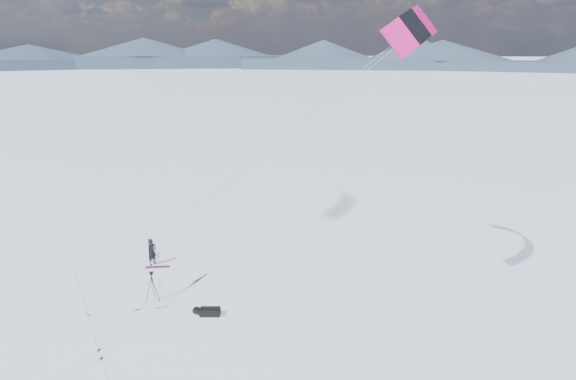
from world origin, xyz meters
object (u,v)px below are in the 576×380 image
(snowboard, at_px, (158,267))
(gear_bag_a, at_px, (210,312))
(gear_bag_b, at_px, (200,311))
(tripod, at_px, (152,282))
(snowkiter, at_px, (153,264))

(snowboard, bearing_deg, gear_bag_a, -58.89)
(gear_bag_a, xyz_separation_m, gear_bag_b, (-0.55, -0.03, -0.06))
(tripod, distance_m, gear_bag_a, 3.52)
(snowkiter, bearing_deg, snowboard, -101.87)
(snowboard, height_order, tripod, tripod)
(tripod, bearing_deg, gear_bag_b, -3.77)
(tripod, distance_m, gear_bag_b, 3.01)
(snowkiter, relative_size, gear_bag_a, 1.55)
(gear_bag_b, bearing_deg, snowkiter, 155.08)
(tripod, height_order, gear_bag_a, tripod)
(tripod, bearing_deg, gear_bag_a, -1.87)
(snowkiter, height_order, gear_bag_b, snowkiter)
(tripod, bearing_deg, snowboard, 124.36)
(snowboard, relative_size, tripod, 0.88)
(snowkiter, distance_m, gear_bag_a, 7.13)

